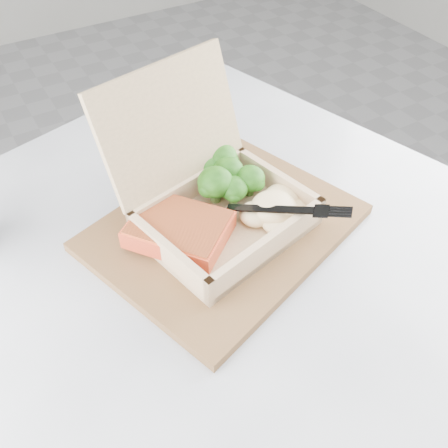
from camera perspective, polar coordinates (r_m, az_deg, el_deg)
floor at (r=1.52m, az=-5.25°, el=-8.68°), size 4.00×4.00×0.00m
cafe_table at (r=0.83m, az=-1.61°, el=-10.48°), size 0.95×0.95×0.72m
serving_tray at (r=0.69m, az=-0.01°, el=-0.40°), size 0.41×0.36×0.01m
takeout_container at (r=0.67m, az=-1.80°, el=3.89°), size 0.25×0.26×0.19m
salmon_fillet at (r=0.65m, az=-5.14°, el=-0.63°), size 0.15×0.16×0.03m
broccoli_pile at (r=0.72m, az=0.51°, el=5.46°), size 0.12×0.12×0.04m
mashed_potatoes at (r=0.68m, az=5.71°, el=1.91°), size 0.10×0.09×0.03m
plastic_fork at (r=0.66m, az=3.41°, el=2.07°), size 0.13×0.13×0.03m
receipt at (r=0.82m, az=-7.07°, el=6.76°), size 0.11×0.16×0.00m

